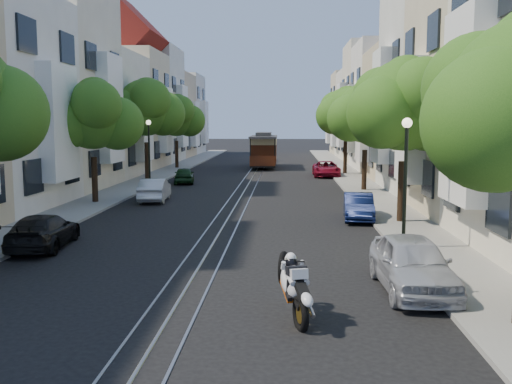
# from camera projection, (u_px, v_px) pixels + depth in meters

# --- Properties ---
(ground) EXTENTS (200.00, 200.00, 0.00)m
(ground) POSITION_uv_depth(u_px,v_px,m) (252.00, 178.00, 42.57)
(ground) COLOR black
(ground) RESTS_ON ground
(sidewalk_east) EXTENTS (2.50, 80.00, 0.12)m
(sidewalk_east) POSITION_uv_depth(u_px,v_px,m) (350.00, 178.00, 42.20)
(sidewalk_east) COLOR gray
(sidewalk_east) RESTS_ON ground
(sidewalk_west) EXTENTS (2.50, 80.00, 0.12)m
(sidewalk_west) POSITION_uv_depth(u_px,v_px,m) (156.00, 177.00, 42.94)
(sidewalk_west) COLOR gray
(sidewalk_west) RESTS_ON ground
(rail_left) EXTENTS (0.06, 80.00, 0.02)m
(rail_left) POSITION_uv_depth(u_px,v_px,m) (245.00, 178.00, 42.60)
(rail_left) COLOR gray
(rail_left) RESTS_ON ground
(rail_slot) EXTENTS (0.06, 80.00, 0.02)m
(rail_slot) POSITION_uv_depth(u_px,v_px,m) (252.00, 178.00, 42.57)
(rail_slot) COLOR gray
(rail_slot) RESTS_ON ground
(rail_right) EXTENTS (0.06, 80.00, 0.02)m
(rail_right) POSITION_uv_depth(u_px,v_px,m) (259.00, 178.00, 42.54)
(rail_right) COLOR gray
(rail_right) RESTS_ON ground
(lane_line) EXTENTS (0.08, 80.00, 0.01)m
(lane_line) POSITION_uv_depth(u_px,v_px,m) (252.00, 178.00, 42.57)
(lane_line) COLOR tan
(lane_line) RESTS_ON ground
(townhouses_east) EXTENTS (7.75, 72.00, 12.00)m
(townhouses_east) POSITION_uv_depth(u_px,v_px,m) (415.00, 108.00, 41.25)
(townhouses_east) COLOR beige
(townhouses_east) RESTS_ON ground
(townhouses_west) EXTENTS (7.75, 72.00, 11.76)m
(townhouses_west) POSITION_uv_depth(u_px,v_px,m) (93.00, 109.00, 42.47)
(townhouses_west) COLOR silver
(townhouses_west) RESTS_ON ground
(tree_e_b) EXTENTS (4.93, 4.08, 6.68)m
(tree_e_b) POSITION_uv_depth(u_px,v_px,m) (406.00, 107.00, 22.77)
(tree_e_b) COLOR black
(tree_e_b) RESTS_ON ground
(tree_e_c) EXTENTS (4.84, 3.99, 6.52)m
(tree_e_c) POSITION_uv_depth(u_px,v_px,m) (367.00, 114.00, 33.69)
(tree_e_c) COLOR black
(tree_e_c) RESTS_ON ground
(tree_e_d) EXTENTS (5.01, 4.16, 6.85)m
(tree_e_d) POSITION_uv_depth(u_px,v_px,m) (347.00, 113.00, 44.56)
(tree_e_d) COLOR black
(tree_e_d) RESTS_ON ground
(tree_w_b) EXTENTS (4.72, 3.87, 6.27)m
(tree_w_b) POSITION_uv_depth(u_px,v_px,m) (94.00, 117.00, 28.50)
(tree_w_b) COLOR black
(tree_w_b) RESTS_ON ground
(tree_w_c) EXTENTS (5.13, 4.28, 7.09)m
(tree_w_c) POSITION_uv_depth(u_px,v_px,m) (146.00, 109.00, 39.32)
(tree_w_c) COLOR black
(tree_w_c) RESTS_ON ground
(tree_w_d) EXTENTS (4.84, 3.99, 6.52)m
(tree_w_d) POSITION_uv_depth(u_px,v_px,m) (177.00, 117.00, 50.28)
(tree_w_d) COLOR black
(tree_w_d) RESTS_ON ground
(lamp_east) EXTENTS (0.32, 0.32, 4.16)m
(lamp_east) POSITION_uv_depth(u_px,v_px,m) (406.00, 163.00, 18.11)
(lamp_east) COLOR black
(lamp_east) RESTS_ON ground
(lamp_west) EXTENTS (0.32, 0.32, 4.16)m
(lamp_west) POSITION_uv_depth(u_px,v_px,m) (149.00, 142.00, 36.60)
(lamp_west) COLOR black
(lamp_west) RESTS_ON ground
(sportbike_rider) EXTENTS (0.74, 2.02, 1.41)m
(sportbike_rider) POSITION_uv_depth(u_px,v_px,m) (293.00, 283.00, 11.90)
(sportbike_rider) COLOR black
(sportbike_rider) RESTS_ON ground
(cable_car) EXTENTS (2.44, 7.65, 2.93)m
(cable_car) POSITION_uv_depth(u_px,v_px,m) (264.00, 149.00, 52.05)
(cable_car) COLOR black
(cable_car) RESTS_ON ground
(parked_car_e_near) EXTENTS (1.76, 4.10, 1.38)m
(parked_car_e_near) POSITION_uv_depth(u_px,v_px,m) (412.00, 264.00, 13.99)
(parked_car_e_near) COLOR #ACAFB9
(parked_car_e_near) RESTS_ON ground
(parked_car_e_mid) EXTENTS (1.45, 3.52, 1.13)m
(parked_car_e_mid) POSITION_uv_depth(u_px,v_px,m) (358.00, 207.00, 24.28)
(parked_car_e_mid) COLOR #0D1743
(parked_car_e_mid) RESTS_ON ground
(parked_car_e_far) EXTENTS (1.96, 4.24, 1.18)m
(parked_car_e_far) POSITION_uv_depth(u_px,v_px,m) (326.00, 169.00, 43.53)
(parked_car_e_far) COLOR maroon
(parked_car_e_far) RESTS_ON ground
(parked_car_w_near) EXTENTS (1.94, 4.05, 1.14)m
(parked_car_w_near) POSITION_uv_depth(u_px,v_px,m) (43.00, 231.00, 18.77)
(parked_car_w_near) COLOR black
(parked_car_w_near) RESTS_ON ground
(parked_car_w_mid) EXTENTS (1.57, 3.76, 1.21)m
(parked_car_w_mid) POSITION_uv_depth(u_px,v_px,m) (155.00, 190.00, 30.00)
(parked_car_w_mid) COLOR silver
(parked_car_w_mid) RESTS_ON ground
(parked_car_w_far) EXTENTS (1.74, 3.39, 1.10)m
(parked_car_w_far) POSITION_uv_depth(u_px,v_px,m) (184.00, 175.00, 38.74)
(parked_car_w_far) COLOR #153417
(parked_car_w_far) RESTS_ON ground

